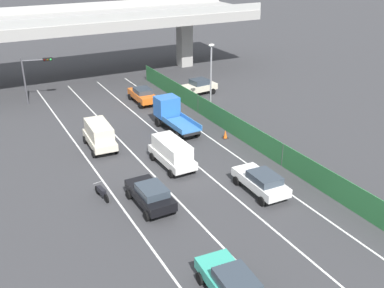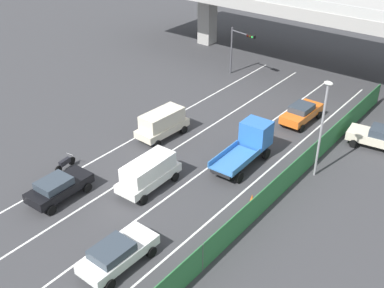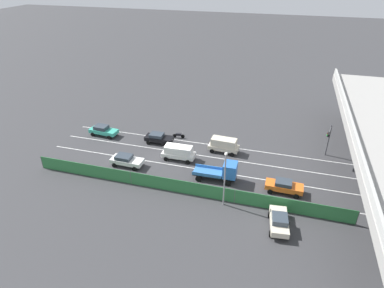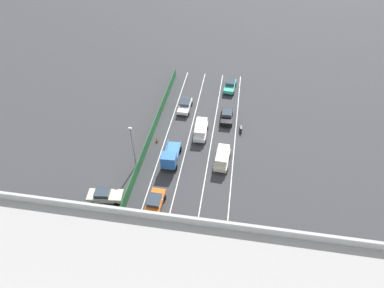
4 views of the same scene
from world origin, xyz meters
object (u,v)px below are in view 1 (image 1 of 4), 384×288
(parked_sedan_cream, at_px, (198,86))
(traffic_light, at_px, (34,71))
(traffic_cone, at_px, (225,134))
(car_van_white, at_px, (172,152))
(flatbed_truck_blue, at_px, (171,113))
(motorcycle, at_px, (102,192))
(car_taxi_orange, at_px, (143,95))
(car_van_cream, at_px, (99,134))
(car_sedan_white, at_px, (261,181))
(street_lamp, at_px, (211,73))
(car_sedan_black, at_px, (150,194))
(car_taxi_teal, at_px, (233,285))

(parked_sedan_cream, relative_size, traffic_light, 0.94)
(traffic_cone, bearing_deg, car_van_white, -157.61)
(flatbed_truck_blue, distance_m, motorcycle, 13.20)
(car_taxi_orange, distance_m, flatbed_truck_blue, 7.60)
(motorcycle, relative_size, traffic_cone, 2.60)
(car_van_cream, relative_size, traffic_cone, 6.03)
(car_van_white, relative_size, traffic_light, 0.98)
(traffic_light, bearing_deg, car_sedan_white, -69.92)
(car_van_cream, distance_m, parked_sedan_cream, 16.48)
(car_taxi_orange, distance_m, street_lamp, 8.60)
(street_lamp, bearing_deg, car_van_white, -134.78)
(car_sedan_black, relative_size, parked_sedan_cream, 0.95)
(traffic_cone, bearing_deg, car_taxi_teal, -120.90)
(car_taxi_orange, distance_m, traffic_light, 11.31)
(car_van_cream, relative_size, flatbed_truck_blue, 0.80)
(street_lamp, bearing_deg, car_van_cream, -168.59)
(car_sedan_black, xyz_separation_m, parked_sedan_cream, (13.82, 18.96, 0.03))
(car_van_cream, bearing_deg, car_taxi_teal, -89.31)
(car_taxi_teal, bearing_deg, traffic_cone, 59.10)
(car_sedan_black, xyz_separation_m, street_lamp, (11.73, 12.58, 3.37))
(car_sedan_black, bearing_deg, motorcycle, 135.36)
(car_taxi_teal, relative_size, car_taxi_orange, 1.04)
(car_sedan_white, distance_m, street_lamp, 15.52)
(car_sedan_white, bearing_deg, car_van_cream, 121.47)
(car_taxi_teal, relative_size, traffic_cone, 6.28)
(car_van_white, height_order, car_taxi_orange, car_van_white)
(car_sedan_black, relative_size, flatbed_truck_blue, 0.77)
(car_sedan_white, xyz_separation_m, traffic_light, (-9.61, 26.30, 2.57))
(car_taxi_teal, xyz_separation_m, car_taxi_orange, (7.23, 28.67, -0.02))
(flatbed_truck_blue, xyz_separation_m, motorcycle, (-9.49, -9.14, -0.90))
(car_sedan_black, relative_size, street_lamp, 0.62)
(car_van_cream, relative_size, car_sedan_white, 1.00)
(motorcycle, bearing_deg, car_sedan_black, -44.64)
(motorcycle, xyz_separation_m, street_lamp, (14.20, 10.14, 3.80))
(car_taxi_teal, xyz_separation_m, car_sedan_black, (-0.10, 9.51, -0.02))
(car_van_cream, xyz_separation_m, street_lamp, (11.86, 2.39, 3.03))
(car_van_white, distance_m, street_lamp, 11.82)
(car_van_white, bearing_deg, parked_sedan_cream, 55.01)
(flatbed_truck_blue, relative_size, traffic_cone, 7.53)
(flatbed_truck_blue, bearing_deg, street_lamp, 12.02)
(car_taxi_teal, relative_size, street_lamp, 0.67)
(car_taxi_orange, xyz_separation_m, motorcycle, (-9.81, -16.72, -0.44))
(car_sedan_black, xyz_separation_m, motorcycle, (-2.47, 2.44, -0.43))
(car_sedan_black, height_order, street_lamp, street_lamp)
(flatbed_truck_blue, bearing_deg, car_van_cream, -169.00)
(car_sedan_black, bearing_deg, traffic_light, 95.50)
(car_van_white, height_order, parked_sedan_cream, car_van_white)
(car_van_cream, xyz_separation_m, flatbed_truck_blue, (7.15, 1.39, 0.12))
(car_sedan_black, distance_m, car_van_white, 5.81)
(parked_sedan_cream, bearing_deg, traffic_light, 161.38)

